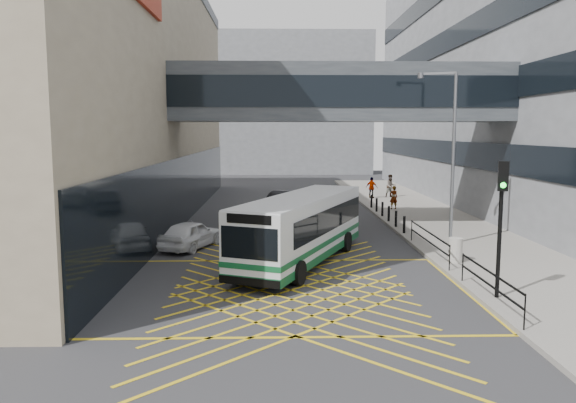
{
  "coord_description": "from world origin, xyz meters",
  "views": [
    {
      "loc": [
        -0.55,
        -18.89,
        5.46
      ],
      "look_at": [
        0.0,
        4.0,
        2.6
      ],
      "focal_mm": 35.0,
      "sensor_mm": 36.0,
      "label": 1
    }
  ],
  "objects": [
    {
      "name": "kerb_railings",
      "position": [
        6.15,
        1.78,
        0.88
      ],
      "size": [
        0.05,
        12.54,
        1.0
      ],
      "color": "black",
      "rests_on": "pavement"
    },
    {
      "name": "bus",
      "position": [
        0.59,
        4.15,
        1.51
      ],
      "size": [
        6.07,
        10.13,
        2.82
      ],
      "rotation": [
        0.0,
        0.0,
        -0.4
      ],
      "color": "silver",
      "rests_on": "ground"
    },
    {
      "name": "pavement",
      "position": [
        9.0,
        15.0,
        0.08
      ],
      "size": [
        6.0,
        54.0,
        0.16
      ],
      "primitive_type": "cube",
      "color": "gray",
      "rests_on": "ground"
    },
    {
      "name": "car_dark",
      "position": [
        0.3,
        19.23,
        0.74
      ],
      "size": [
        3.58,
        5.09,
        1.48
      ],
      "primitive_type": "imported",
      "rotation": [
        0.0,
        0.0,
        2.73
      ],
      "color": "black",
      "rests_on": "ground"
    },
    {
      "name": "car_white",
      "position": [
        -4.5,
        7.12,
        0.68
      ],
      "size": [
        3.14,
        4.61,
        1.36
      ],
      "primitive_type": "imported",
      "rotation": [
        0.0,
        0.0,
        2.78
      ],
      "color": "white",
      "rests_on": "ground"
    },
    {
      "name": "pedestrian_a",
      "position": [
        7.61,
        19.14,
        0.96
      ],
      "size": [
        0.73,
        0.59,
        1.59
      ],
      "primitive_type": "imported",
      "rotation": [
        0.0,
        0.0,
        3.39
      ],
      "color": "gray",
      "rests_on": "pavement"
    },
    {
      "name": "pedestrian_c",
      "position": [
        7.23,
        25.6,
        1.0
      ],
      "size": [
        1.09,
        0.92,
        1.67
      ],
      "primitive_type": "imported",
      "rotation": [
        0.0,
        0.0,
        2.6
      ],
      "color": "gray",
      "rests_on": "pavement"
    },
    {
      "name": "traffic_light",
      "position": [
        6.56,
        -1.64,
        3.02
      ],
      "size": [
        0.35,
        0.52,
        4.39
      ],
      "rotation": [
        0.0,
        0.0,
        -0.28
      ],
      "color": "black",
      "rests_on": "pavement"
    },
    {
      "name": "bollards",
      "position": [
        6.25,
        15.0,
        0.61
      ],
      "size": [
        0.14,
        10.14,
        0.9
      ],
      "color": "black",
      "rests_on": "pavement"
    },
    {
      "name": "box_junction",
      "position": [
        0.0,
        0.0,
        0.0
      ],
      "size": [
        12.0,
        9.0,
        0.01
      ],
      "color": "gold",
      "rests_on": "ground"
    },
    {
      "name": "ground",
      "position": [
        0.0,
        0.0,
        0.0
      ],
      "size": [
        120.0,
        120.0,
        0.0
      ],
      "primitive_type": "plane",
      "color": "#333335"
    },
    {
      "name": "street_lamp",
      "position": [
        7.61,
        7.15,
        4.73
      ],
      "size": [
        1.77,
        0.85,
        8.02
      ],
      "rotation": [
        0.0,
        0.0,
        -0.37
      ],
      "color": "slate",
      "rests_on": "pavement"
    },
    {
      "name": "litter_bin",
      "position": [
        6.83,
        3.41,
        0.66
      ],
      "size": [
        0.57,
        0.57,
        0.99
      ],
      "primitive_type": "cylinder",
      "color": "#ADA89E",
      "rests_on": "pavement"
    },
    {
      "name": "pedestrian_b",
      "position": [
        8.86,
        26.13,
        1.08
      ],
      "size": [
        0.99,
        0.7,
        1.84
      ],
      "primitive_type": "imported",
      "rotation": [
        0.0,
        0.0,
        0.22
      ],
      "color": "gray",
      "rests_on": "pavement"
    },
    {
      "name": "car_silver",
      "position": [
        3.43,
        23.03,
        0.78
      ],
      "size": [
        2.93,
        5.27,
        1.55
      ],
      "primitive_type": "imported",
      "rotation": [
        0.0,
        0.0,
        2.97
      ],
      "color": "gray",
      "rests_on": "ground"
    },
    {
      "name": "skybridge",
      "position": [
        3.0,
        12.0,
        7.5
      ],
      "size": [
        20.0,
        4.1,
        3.0
      ],
      "color": "#3F4449",
      "rests_on": "ground"
    },
    {
      "name": "building_far",
      "position": [
        -2.0,
        60.0,
        9.0
      ],
      "size": [
        28.0,
        16.0,
        18.0
      ],
      "primitive_type": "cube",
      "color": "gray",
      "rests_on": "ground"
    }
  ]
}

